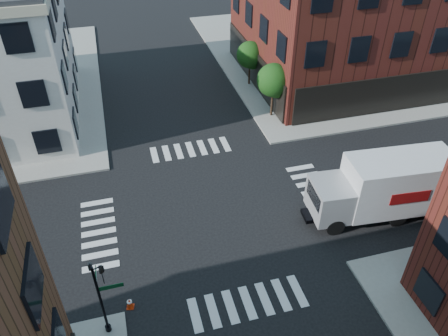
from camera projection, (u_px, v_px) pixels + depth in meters
name	position (u px, v px, depth m)	size (l,w,h in m)	color
ground	(213.00, 211.00, 27.26)	(120.00, 120.00, 0.00)	black
sidewalk_ne	(352.00, 50.00, 47.78)	(30.00, 30.00, 0.15)	gray
building_ne	(385.00, 9.00, 40.25)	(25.00, 16.00, 12.00)	#4A1A12
tree_near	(274.00, 82.00, 34.61)	(2.69, 2.69, 4.49)	black
tree_far	(251.00, 56.00, 39.40)	(2.43, 2.43, 4.07)	black
signal_pole	(101.00, 291.00, 18.99)	(1.29, 1.24, 4.60)	black
box_truck	(385.00, 187.00, 25.89)	(8.97, 3.36, 3.99)	silver
traffic_cone	(130.00, 303.00, 21.49)	(0.43, 0.43, 0.66)	red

